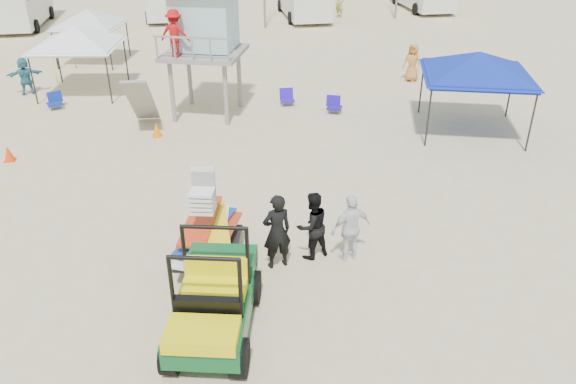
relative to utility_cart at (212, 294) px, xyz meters
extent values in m
plane|color=beige|center=(1.45, 0.12, -0.98)|extent=(140.00, 140.00, 0.00)
cube|color=#0C4D21|center=(0.02, 0.04, -0.37)|extent=(1.95, 2.99, 0.48)
cube|color=yellow|center=(0.02, 0.04, -0.07)|extent=(1.40, 1.03, 0.26)
cylinder|color=black|center=(-0.58, -0.95, -0.62)|extent=(0.46, 0.76, 0.71)
cube|color=black|center=(0.02, 2.34, -0.52)|extent=(1.65, 2.09, 0.12)
cylinder|color=black|center=(-0.51, 2.34, -0.73)|extent=(0.30, 0.52, 0.49)
imported|color=black|center=(1.52, 2.04, -0.06)|extent=(0.75, 0.58, 1.83)
imported|color=black|center=(2.37, 2.29, -0.14)|extent=(0.98, 0.88, 1.66)
imported|color=white|center=(3.22, 2.04, -0.14)|extent=(1.05, 0.64, 1.66)
cylinder|color=gray|center=(-0.63, 11.28, 0.17)|extent=(0.16, 0.16, 2.28)
cube|color=gray|center=(0.37, 12.28, 1.38)|extent=(3.47, 3.47, 0.15)
cube|color=#A0CBCF|center=(0.37, 12.55, 2.45)|extent=(2.57, 2.40, 1.92)
imported|color=#B20F0F|center=(-0.36, 11.37, 2.25)|extent=(1.03, 0.59, 1.60)
cylinder|color=black|center=(7.84, 7.45, 0.06)|extent=(0.06, 0.06, 2.07)
pyramid|color=#0E249B|center=(9.47, 9.07, 1.85)|extent=(4.27, 4.27, 0.80)
cube|color=#0E249B|center=(9.47, 9.07, 1.05)|extent=(4.27, 4.27, 0.18)
cylinder|color=black|center=(-6.18, 14.28, 0.04)|extent=(0.06, 0.06, 2.02)
pyramid|color=white|center=(-4.69, 15.77, 1.80)|extent=(3.54, 3.54, 0.80)
cube|color=white|center=(-4.69, 15.77, 1.00)|extent=(3.54, 3.54, 0.18)
cylinder|color=black|center=(-6.26, 19.29, -0.05)|extent=(0.06, 0.06, 1.85)
pyramid|color=silver|center=(-4.93, 20.62, 1.62)|extent=(3.40, 3.40, 0.80)
cube|color=silver|center=(-4.93, 20.62, 0.82)|extent=(3.40, 3.40, 0.18)
imported|color=red|center=(-5.72, 19.57, -0.14)|extent=(2.33, 2.35, 1.66)
imported|color=yellow|center=(-6.12, 17.24, 0.00)|extent=(2.84, 2.86, 1.96)
cone|color=orange|center=(-1.50, 10.29, -0.73)|extent=(0.34, 0.34, 0.50)
cone|color=#EB4007|center=(-6.03, 9.01, -0.73)|extent=(0.34, 0.34, 0.50)
cube|color=navy|center=(-5.55, 13.80, -0.76)|extent=(0.70, 0.67, 0.06)
cube|color=navy|center=(-5.55, 14.04, -0.56)|extent=(0.56, 0.37, 0.44)
cylinder|color=#B2B2B7|center=(-5.77, 13.60, -0.88)|extent=(0.03, 0.03, 0.20)
cube|color=#2711B8|center=(3.51, 12.73, -0.76)|extent=(0.54, 0.50, 0.06)
cube|color=#2711B8|center=(3.51, 12.97, -0.56)|extent=(0.54, 0.17, 0.44)
cylinder|color=#B2B2B7|center=(3.29, 12.53, -0.88)|extent=(0.03, 0.03, 0.20)
cube|color=#200E9B|center=(5.16, 11.56, -0.76)|extent=(0.69, 0.67, 0.06)
cube|color=#200E9B|center=(5.16, 11.80, -0.56)|extent=(0.56, 0.37, 0.44)
cylinder|color=#B2B2B7|center=(4.94, 11.36, -0.88)|extent=(0.03, 0.03, 0.20)
cylinder|color=black|center=(-2.80, 29.54, -0.58)|extent=(0.25, 0.80, 0.80)
cylinder|color=black|center=(6.20, 27.88, -0.58)|extent=(0.25, 0.80, 0.80)
cylinder|color=black|center=(15.20, 29.51, -0.58)|extent=(0.25, 0.80, 0.80)
imported|color=#4A7B4B|center=(-0.03, 22.68, -0.21)|extent=(0.70, 0.84, 1.54)
imported|color=teal|center=(-7.03, 15.90, -0.20)|extent=(1.51, 0.80, 1.55)
imported|color=gold|center=(9.79, 29.40, -0.12)|extent=(0.72, 0.74, 1.71)
imported|color=#B97835|center=(9.53, 15.06, -0.14)|extent=(0.95, 0.96, 1.67)
camera|label=1|loc=(0.05, -8.38, 6.60)|focal=35.00mm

